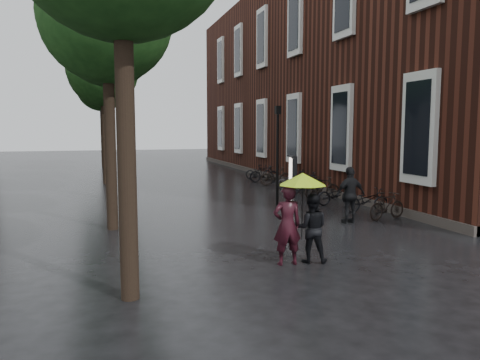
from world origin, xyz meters
name	(u,v)px	position (x,y,z in m)	size (l,w,h in m)	color
ground	(360,294)	(0.00, 0.00, 0.00)	(120.00, 120.00, 0.00)	black
brick_building	(343,80)	(10.47, 19.46, 5.99)	(10.20, 33.20, 12.00)	#38160F
street_trees	(105,56)	(-3.99, 15.91, 6.34)	(4.33, 34.03, 8.91)	black
person_burgundy	(287,225)	(-0.54, 2.13, 0.89)	(0.65, 0.42, 1.77)	black
person_black	(311,228)	(0.06, 2.17, 0.77)	(0.75, 0.59, 1.55)	black
lime_umbrella	(303,179)	(-0.20, 2.11, 1.89)	(1.07, 1.07, 1.58)	black
pedestrian_walking	(350,195)	(3.14, 5.77, 0.90)	(1.05, 0.44, 1.80)	black
parked_bicycles	(304,184)	(4.61, 12.34, 0.47)	(2.09, 13.85, 1.04)	black
ad_lightbox	(293,173)	(4.50, 13.43, 0.85)	(0.26, 1.12, 1.69)	black
lamp_post	(278,145)	(2.20, 9.67, 2.34)	(0.20, 0.20, 3.85)	black
cycle_sign	(128,155)	(-2.89, 18.23, 1.61)	(0.13, 0.44, 2.44)	#262628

